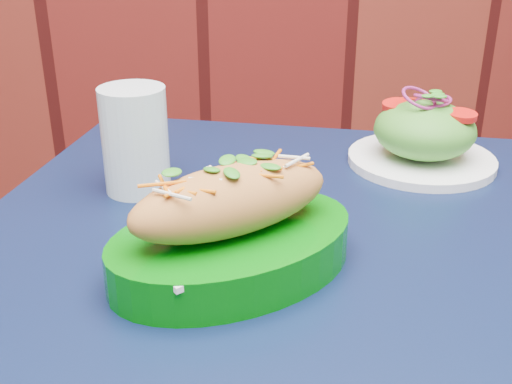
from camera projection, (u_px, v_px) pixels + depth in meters
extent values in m
cube|color=black|center=(322.00, 265.00, 0.67)|extent=(1.01, 1.01, 0.03)
cylinder|color=black|center=(151.00, 331.00, 1.18)|extent=(0.04, 0.04, 0.72)
cube|color=white|center=(232.00, 234.00, 0.62)|extent=(0.22, 0.19, 0.01)
ellipsoid|color=#C87B3F|center=(232.00, 200.00, 0.61)|extent=(0.22, 0.16, 0.07)
cylinder|color=white|center=(421.00, 160.00, 0.89)|extent=(0.20, 0.20, 0.01)
ellipsoid|color=#4C992D|center=(425.00, 130.00, 0.87)|extent=(0.14, 0.14, 0.08)
cylinder|color=red|center=(462.00, 112.00, 0.84)|extent=(0.04, 0.04, 0.01)
cylinder|color=red|center=(397.00, 102.00, 0.88)|extent=(0.04, 0.04, 0.01)
cylinder|color=red|center=(416.00, 98.00, 0.89)|extent=(0.04, 0.04, 0.01)
torus|color=#921F67|center=(428.00, 99.00, 0.85)|extent=(0.05, 0.05, 0.00)
torus|color=#921F67|center=(428.00, 96.00, 0.85)|extent=(0.05, 0.05, 0.00)
torus|color=#921F67|center=(429.00, 94.00, 0.85)|extent=(0.05, 0.05, 0.00)
cylinder|color=silver|center=(135.00, 140.00, 0.79)|extent=(0.08, 0.08, 0.13)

